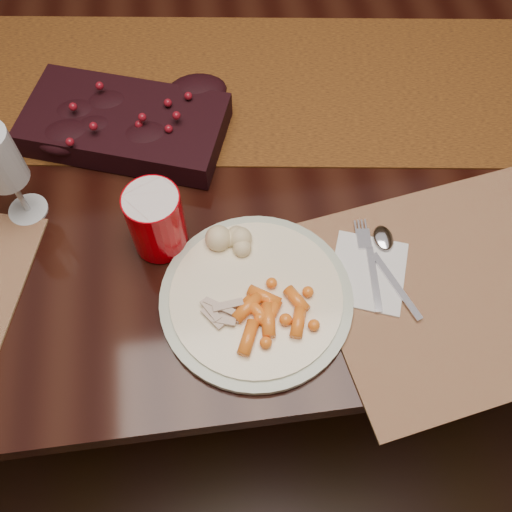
{
  "coord_description": "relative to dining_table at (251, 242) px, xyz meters",
  "views": [
    {
      "loc": [
        -0.08,
        -0.68,
        1.53
      ],
      "look_at": [
        -0.02,
        -0.27,
        0.8
      ],
      "focal_mm": 40.0,
      "sensor_mm": 36.0,
      "label": 1
    }
  ],
  "objects": [
    {
      "name": "wine_glass",
      "position": [
        -0.38,
        -0.11,
        0.47
      ],
      "size": [
        0.07,
        0.07,
        0.18
      ],
      "primitive_type": null,
      "rotation": [
        0.0,
        0.0,
        0.02
      ],
      "color": "silver",
      "rests_on": "dining_table"
    },
    {
      "name": "table_runner",
      "position": [
        -0.05,
        0.13,
        0.38
      ],
      "size": [
        1.9,
        0.64,
        0.0
      ],
      "primitive_type": "cube",
      "rotation": [
        0.0,
        0.0,
        -0.14
      ],
      "color": "#482A12",
      "rests_on": "dining_table"
    },
    {
      "name": "dining_table",
      "position": [
        0.0,
        0.0,
        0.0
      ],
      "size": [
        1.8,
        1.0,
        0.75
      ],
      "primitive_type": "cube",
      "color": "black",
      "rests_on": "floor"
    },
    {
      "name": "napkin",
      "position": [
        0.15,
        -0.3,
        0.38
      ],
      "size": [
        0.15,
        0.16,
        0.0
      ],
      "primitive_type": "cube",
      "rotation": [
        0.0,
        0.0,
        -0.36
      ],
      "color": "white",
      "rests_on": "placemat_main"
    },
    {
      "name": "centerpiece",
      "position": [
        -0.21,
        0.03,
        0.41
      ],
      "size": [
        0.38,
        0.28,
        0.07
      ],
      "primitive_type": null,
      "rotation": [
        0.0,
        0.0,
        -0.34
      ],
      "color": "black",
      "rests_on": "table_runner"
    },
    {
      "name": "mashed_potatoes",
      "position": [
        -0.06,
        -0.24,
        0.41
      ],
      "size": [
        0.08,
        0.07,
        0.04
      ],
      "primitive_type": null,
      "rotation": [
        0.0,
        0.0,
        0.03
      ],
      "color": "#F1DB81",
      "rests_on": "dinner_plate"
    },
    {
      "name": "turkey_shreds",
      "position": [
        -0.09,
        -0.35,
        0.4
      ],
      "size": [
        0.09,
        0.08,
        0.02
      ],
      "primitive_type": null,
      "rotation": [
        0.0,
        0.0,
        -0.23
      ],
      "color": "beige",
      "rests_on": "dinner_plate"
    },
    {
      "name": "red_cup",
      "position": [
        -0.16,
        -0.2,
        0.44
      ],
      "size": [
        0.11,
        0.11,
        0.12
      ],
      "primitive_type": "cylinder",
      "rotation": [
        0.0,
        0.0,
        0.28
      ],
      "color": "#A60008",
      "rests_on": "placemat_main"
    },
    {
      "name": "dinner_plate",
      "position": [
        -0.03,
        -0.32,
        0.39
      ],
      "size": [
        0.37,
        0.37,
        0.02
      ],
      "primitive_type": "cylinder",
      "rotation": [
        0.0,
        0.0,
        0.34
      ],
      "color": "#FFF0C7",
      "rests_on": "placemat_main"
    },
    {
      "name": "floor",
      "position": [
        0.0,
        0.0,
        -0.38
      ],
      "size": [
        5.0,
        5.0,
        0.0
      ],
      "primitive_type": "plane",
      "color": "black",
      "rests_on": "ground"
    },
    {
      "name": "baby_carrots",
      "position": [
        -0.01,
        -0.36,
        0.4
      ],
      "size": [
        0.11,
        0.1,
        0.02
      ],
      "primitive_type": null,
      "rotation": [
        0.0,
        0.0,
        0.15
      ],
      "color": "orange",
      "rests_on": "dinner_plate"
    },
    {
      "name": "fork",
      "position": [
        0.15,
        -0.3,
        0.39
      ],
      "size": [
        0.03,
        0.14,
        0.0
      ],
      "primitive_type": null,
      "rotation": [
        0.0,
        0.0,
        -0.09
      ],
      "color": "silver",
      "rests_on": "napkin"
    },
    {
      "name": "placemat_main",
      "position": [
        0.32,
        -0.33,
        0.38
      ],
      "size": [
        0.54,
        0.44,
        0.0
      ],
      "primitive_type": "cube",
      "rotation": [
        0.0,
        0.0,
        0.17
      ],
      "color": "brown",
      "rests_on": "dining_table"
    },
    {
      "name": "spoon",
      "position": [
        0.18,
        -0.3,
        0.39
      ],
      "size": [
        0.08,
        0.16,
        0.0
      ],
      "primitive_type": null,
      "rotation": [
        0.0,
        0.0,
        0.35
      ],
      "color": "silver",
      "rests_on": "napkin"
    }
  ]
}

